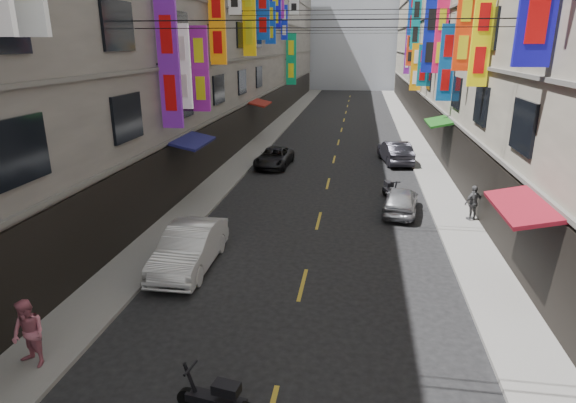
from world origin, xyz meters
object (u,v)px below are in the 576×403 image
(scooter_far_right, at_px, (390,191))
(pedestrian_lfar, at_px, (29,334))
(car_right_mid, at_px, (401,200))
(car_left_mid, at_px, (190,248))
(scooter_crossing, at_px, (217,399))
(car_left_far, at_px, (274,158))
(car_right_far, at_px, (395,152))
(pedestrian_rfar, at_px, (473,203))

(scooter_far_right, xyz_separation_m, pedestrian_lfar, (-9.07, -14.72, 0.52))
(car_right_mid, bearing_deg, car_left_mid, 49.93)
(scooter_crossing, bearing_deg, car_right_mid, -8.91)
(scooter_far_right, distance_m, car_right_mid, 2.07)
(car_left_mid, distance_m, car_left_far, 14.75)
(car_left_mid, distance_m, car_right_mid, 10.24)
(car_left_far, height_order, car_right_mid, car_right_mid)
(car_left_mid, xyz_separation_m, car_left_far, (0.35, 14.75, -0.16))
(car_left_far, bearing_deg, scooter_far_right, -37.09)
(car_left_mid, bearing_deg, scooter_far_right, 50.25)
(scooter_far_right, distance_m, car_left_far, 9.06)
(scooter_crossing, relative_size, scooter_far_right, 1.03)
(car_left_mid, bearing_deg, pedestrian_lfar, -107.82)
(scooter_far_right, bearing_deg, pedestrian_lfar, 39.20)
(car_right_far, xyz_separation_m, pedestrian_lfar, (-9.79, -22.75, 0.24))
(car_left_far, xyz_separation_m, pedestrian_rfar, (10.25, -8.66, 0.31))
(car_left_mid, height_order, pedestrian_lfar, pedestrian_lfar)
(car_left_far, relative_size, pedestrian_lfar, 2.47)
(car_left_far, bearing_deg, pedestrian_rfar, -36.85)
(car_left_far, relative_size, car_right_mid, 1.15)
(scooter_far_right, height_order, car_left_far, car_left_far)
(scooter_crossing, height_order, car_right_mid, car_right_mid)
(car_left_mid, relative_size, car_right_mid, 1.24)
(scooter_far_right, relative_size, car_left_far, 0.42)
(car_left_mid, distance_m, car_right_far, 18.69)
(scooter_crossing, distance_m, car_right_far, 24.13)
(scooter_crossing, bearing_deg, car_left_far, 17.02)
(car_left_far, xyz_separation_m, pedestrian_lfar, (-2.17, -20.60, 0.38))
(scooter_crossing, xyz_separation_m, car_right_mid, (4.67, 13.54, 0.18))
(car_left_far, bearing_deg, car_right_mid, -44.05)
(scooter_far_right, relative_size, car_left_mid, 0.39)
(car_right_far, relative_size, pedestrian_lfar, 2.59)
(scooter_crossing, distance_m, pedestrian_lfar, 4.87)
(car_left_mid, xyz_separation_m, car_right_mid, (7.62, 6.85, -0.12))
(scooter_crossing, distance_m, car_left_mid, 7.32)
(car_right_far, height_order, pedestrian_lfar, pedestrian_lfar)
(car_right_far, bearing_deg, car_left_mid, 55.53)
(car_right_mid, distance_m, pedestrian_lfar, 15.82)
(car_right_far, bearing_deg, scooter_far_right, 75.62)
(scooter_far_right, distance_m, pedestrian_lfar, 17.30)
(car_left_mid, height_order, car_right_mid, car_left_mid)
(car_left_far, xyz_separation_m, car_right_far, (7.62, 2.16, 0.14))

